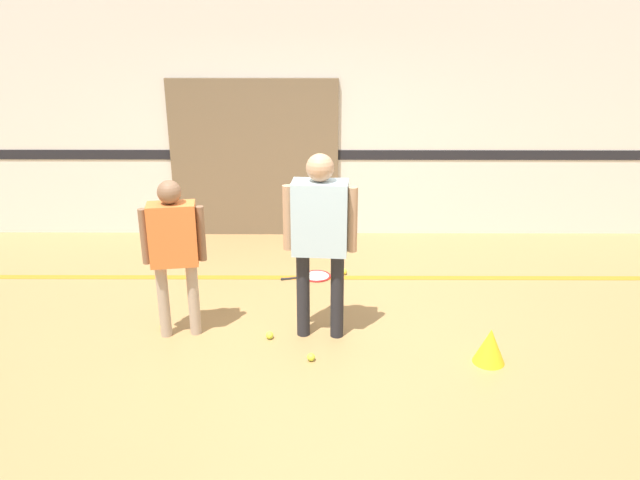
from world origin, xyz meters
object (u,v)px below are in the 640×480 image
object	(u,v)px
tennis_ball_near_instructor	(311,357)
tennis_ball_stray_left	(270,335)
person_student_left	(174,242)
tennis_ball_by_spare_racket	(344,272)
training_cone	(490,346)
tennis_ball_stray_right	(163,326)
racket_spare_on_floor	(315,276)
person_instructor	(320,227)

from	to	relation	value
tennis_ball_near_instructor	tennis_ball_stray_left	world-z (taller)	same
person_student_left	tennis_ball_stray_left	distance (m)	1.16
tennis_ball_stray_left	tennis_ball_by_spare_racket	bearing A→B (deg)	63.83
person_student_left	tennis_ball_near_instructor	distance (m)	1.50
tennis_ball_by_spare_racket	training_cone	distance (m)	2.12
person_student_left	tennis_ball_stray_right	distance (m)	0.86
tennis_ball_stray_left	racket_spare_on_floor	bearing A→B (deg)	74.18
person_student_left	tennis_ball_stray_right	xyz separation A→B (m)	(-0.18, 0.09, -0.84)
tennis_ball_stray_left	tennis_ball_stray_right	size ratio (longest dim) A/B	1.00
person_student_left	tennis_ball_by_spare_racket	world-z (taller)	person_student_left
tennis_ball_stray_left	tennis_ball_stray_right	world-z (taller)	same
tennis_ball_near_instructor	training_cone	xyz separation A→B (m)	(1.45, -0.01, 0.12)
tennis_ball_near_instructor	training_cone	bearing A→B (deg)	-0.52
racket_spare_on_floor	tennis_ball_near_instructor	xyz separation A→B (m)	(-0.01, -1.70, 0.02)
racket_spare_on_floor	tennis_ball_by_spare_racket	distance (m)	0.32
tennis_ball_stray_left	tennis_ball_near_instructor	bearing A→B (deg)	-44.46
tennis_ball_stray_right	tennis_ball_stray_left	bearing A→B (deg)	-9.76
racket_spare_on_floor	tennis_ball_stray_right	world-z (taller)	tennis_ball_stray_right
tennis_ball_stray_left	training_cone	world-z (taller)	training_cone
tennis_ball_stray_right	training_cone	bearing A→B (deg)	-10.99
tennis_ball_near_instructor	person_instructor	bearing A→B (deg)	80.70
racket_spare_on_floor	tennis_ball_stray_left	world-z (taller)	tennis_ball_stray_left
tennis_ball_stray_right	racket_spare_on_floor	bearing A→B (deg)	40.93
tennis_ball_near_instructor	tennis_ball_by_spare_racket	distance (m)	1.80
tennis_ball_near_instructor	tennis_ball_by_spare_racket	xyz separation A→B (m)	(0.32, 1.77, 0.00)
person_student_left	training_cone	bearing A→B (deg)	-19.07
tennis_ball_by_spare_racket	tennis_ball_stray_right	xyz separation A→B (m)	(-1.66, -1.24, 0.00)
person_student_left	tennis_ball_by_spare_racket	distance (m)	2.16
tennis_ball_stray_right	person_student_left	bearing A→B (deg)	-26.01
person_student_left	tennis_ball_near_instructor	bearing A→B (deg)	-30.03
person_instructor	tennis_ball_stray_right	distance (m)	1.72
person_instructor	tennis_ball_by_spare_racket	xyz separation A→B (m)	(0.25, 1.34, -0.98)
person_instructor	racket_spare_on_floor	bearing A→B (deg)	97.63
tennis_ball_stray_left	training_cone	distance (m)	1.87
tennis_ball_by_spare_racket	training_cone	world-z (taller)	training_cone
tennis_ball_stray_right	person_instructor	bearing A→B (deg)	-3.84
racket_spare_on_floor	tennis_ball_stray_right	size ratio (longest dim) A/B	8.64
person_student_left	person_instructor	bearing A→B (deg)	-9.52
tennis_ball_stray_right	training_cone	xyz separation A→B (m)	(2.80, -0.54, 0.12)
tennis_ball_by_spare_racket	training_cone	bearing A→B (deg)	-57.67
tennis_ball_near_instructor	tennis_ball_stray_right	xyz separation A→B (m)	(-1.34, 0.53, 0.00)
racket_spare_on_floor	tennis_ball_stray_left	distance (m)	1.39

